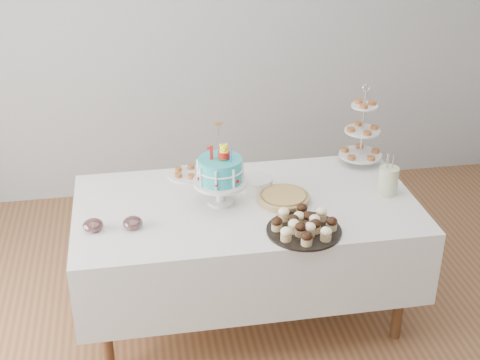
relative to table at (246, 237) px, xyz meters
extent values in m
plane|color=brown|center=(0.00, -0.30, -0.54)|extent=(5.00, 5.00, 0.00)
cube|color=#A2A5A7|center=(0.00, 1.70, 0.81)|extent=(5.00, 0.04, 2.70)
cube|color=silver|center=(0.00, 0.00, 0.00)|extent=(1.92, 1.02, 0.45)
cylinder|color=#57301D|center=(-0.82, -0.37, -0.21)|extent=(0.06, 0.06, 0.67)
cylinder|color=#57301D|center=(0.82, -0.37, -0.21)|extent=(0.06, 0.06, 0.67)
cylinder|color=#57301D|center=(-0.82, 0.37, -0.21)|extent=(0.06, 0.06, 0.67)
cylinder|color=#57301D|center=(0.82, 0.37, -0.21)|extent=(0.06, 0.06, 0.67)
cylinder|color=#29AAB2|center=(-0.14, 0.02, 0.44)|extent=(0.24, 0.24, 0.13)
torus|color=white|center=(-0.14, 0.02, 0.44)|extent=(0.26, 0.26, 0.01)
cube|color=#A91412|center=(-0.19, 0.02, 0.54)|extent=(0.03, 0.02, 0.08)
cylinder|color=blue|center=(-0.09, -0.03, 0.54)|extent=(0.01, 0.01, 0.08)
cylinder|color=silver|center=(-0.14, 0.05, 0.60)|extent=(0.00, 0.00, 0.19)
cylinder|color=gold|center=(-0.14, 0.05, 0.70)|extent=(0.05, 0.05, 0.01)
cylinder|color=black|center=(0.24, -0.36, 0.23)|extent=(0.39, 0.39, 0.01)
ellipsoid|color=black|center=(0.16, -0.36, 0.29)|extent=(0.06, 0.06, 0.04)
ellipsoid|color=#F0E7BA|center=(0.32, -0.36, 0.29)|extent=(0.06, 0.06, 0.04)
cylinder|color=#A18457|center=(0.21, -0.03, 0.24)|extent=(0.28, 0.28, 0.03)
cylinder|color=#A77B41|center=(0.21, -0.03, 0.27)|extent=(0.24, 0.24, 0.02)
torus|color=#A18457|center=(0.21, -0.03, 0.26)|extent=(0.30, 0.30, 0.02)
cylinder|color=silver|center=(0.80, 0.38, 0.47)|extent=(0.01, 0.01, 0.48)
cylinder|color=silver|center=(0.80, 0.38, 0.28)|extent=(0.27, 0.27, 0.01)
cylinder|color=silver|center=(0.80, 0.38, 0.45)|extent=(0.22, 0.22, 0.01)
cylinder|color=silver|center=(0.80, 0.38, 0.61)|extent=(0.16, 0.16, 0.01)
torus|color=silver|center=(0.80, 0.38, 0.72)|extent=(0.05, 0.01, 0.05)
cylinder|color=silver|center=(0.09, 0.15, 0.26)|extent=(0.19, 0.19, 0.07)
cylinder|color=silver|center=(-0.29, 0.40, 0.23)|extent=(0.24, 0.24, 0.01)
ellipsoid|color=silver|center=(-0.84, -0.15, 0.26)|extent=(0.11, 0.11, 0.06)
cylinder|color=#560907|center=(-0.84, -0.15, 0.25)|extent=(0.07, 0.07, 0.03)
ellipsoid|color=silver|center=(-0.64, -0.16, 0.26)|extent=(0.11, 0.11, 0.06)
cylinder|color=#560907|center=(-0.64, -0.16, 0.25)|extent=(0.07, 0.07, 0.03)
cylinder|color=white|center=(0.82, -0.03, 0.31)|extent=(0.11, 0.11, 0.16)
cylinder|color=white|center=(0.88, -0.01, 0.32)|extent=(0.01, 0.01, 0.09)
camera|label=1|loc=(-0.60, -3.23, 2.06)|focal=50.00mm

